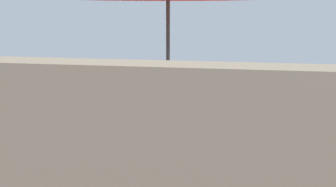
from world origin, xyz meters
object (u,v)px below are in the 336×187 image
chair_southwest (233,86)px  cup (136,85)px  chair_northeast (84,111)px  chair_west (242,99)px  chair_east (101,94)px  chair_northwest (248,120)px  chair_north (164,114)px  dining_table (168,88)px  laptop (179,82)px  chair_southeast (118,81)px  chair_south (175,83)px

chair_southwest → cup: 1.93m
chair_northeast → cup: (-0.65, -0.52, 0.26)m
chair_west → chair_northeast: (2.31, 0.79, 0.00)m
chair_northeast → chair_southwest: bearing=-18.8°
chair_east → chair_west: bearing=-90.3°
chair_northwest → chair_north: (1.13, -0.05, 0.00)m
dining_table → cup: (0.47, 0.25, 0.09)m
chair_southwest → cup: bearing=-17.3°
laptop → cup: size_ratio=4.28×
chair_northwest → chair_northeast: same height
chair_east → chair_northeast: 0.78m
dining_table → chair_southeast: bearing=-36.9°
dining_table → chair_southeast: (1.11, -0.84, -0.16)m
chair_northwest → chair_southeast: 2.80m
chair_northwest → laptop: same height
chair_southwest → chair_east: size_ratio=1.00×
chair_northeast → laptop: same height
chair_southeast → chair_north: 1.95m
chair_west → cup: size_ratio=10.91×
chair_northeast → chair_east: bearing=39.8°
chair_west → chair_northwest: bearing=-4.9°
chair_west → chair_south: bearing=-127.8°
chair_northeast → chair_north: bearing=-52.1°
chair_northeast → laptop: size_ratio=2.55×
chair_north → chair_northeast: 1.16m
chair_southeast → chair_north: size_ratio=1.00×
chair_northeast → dining_table: bearing=-18.9°
chair_west → chair_east: 2.35m
chair_north → chair_northeast: (1.16, 0.02, 0.00)m
chair_east → chair_northeast: bearing=-177.6°
chair_southeast → chair_southwest: same height
cup → dining_table: bearing=-152.3°
chair_southeast → chair_east: bearing=130.9°
chair_east → cup: chair_east is taller
dining_table → chair_northwest: 1.42m
dining_table → cup: cup is taller
chair_west → chair_north: same height
chair_northwest → chair_east: 2.46m
chair_west → chair_east: (2.35, 0.01, 0.00)m
chair_northeast → laptop: (-1.30, -0.79, 0.26)m
chair_southeast → cup: bearing=165.0°
chair_west → chair_south: same height
dining_table → chair_northwest: bearing=145.9°
chair_southeast → chair_northeast: same height
chair_northwest → cup: (1.64, -0.54, 0.26)m
chair_northwest → laptop: 1.31m
chair_northwest → chair_north: bearing=-131.3°
chair_south → chair_southwest: bearing=171.9°
laptop → dining_table: bearing=-10.8°
chair_east → laptop: bearing=-89.8°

